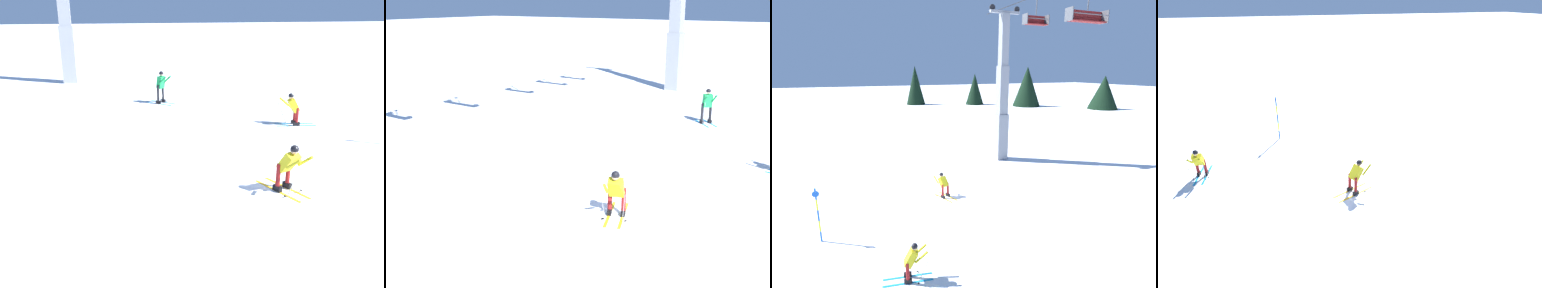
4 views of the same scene
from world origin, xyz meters
The scene contains 4 objects.
ground_plane centered at (0.00, 0.00, 0.00)m, with size 260.00×260.00×0.00m, color white.
skier_carving_main centered at (-1.15, 0.91, 0.83)m, with size 1.81×1.16×1.59m.
trail_marker_pole centered at (1.31, -5.55, 1.34)m, with size 0.07×0.28×2.50m.
skier_distant_uphill centered at (5.21, -2.39, 0.82)m, with size 0.82×1.81×1.56m.
Camera 4 is at (2.53, 11.28, 7.52)m, focal length 28.85 mm.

